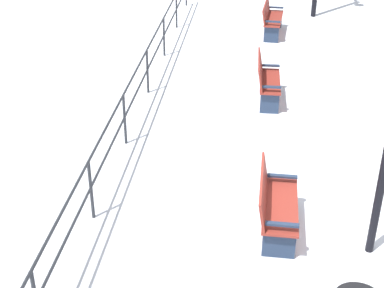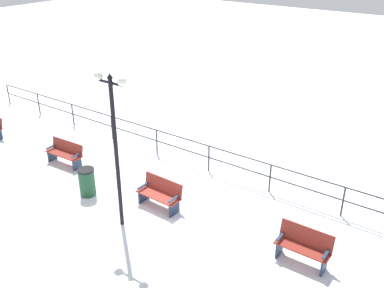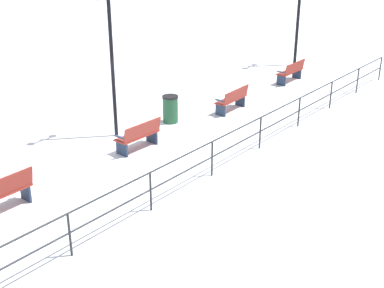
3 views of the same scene
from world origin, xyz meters
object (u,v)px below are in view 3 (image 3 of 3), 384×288
(bench_nearest, at_px, (291,71))
(bench_second, at_px, (233,99))
(bench_third, at_px, (139,135))
(lamppost_near, at_px, (299,1))
(trash_bin, at_px, (170,109))
(lamppost_middle, at_px, (111,40))
(bench_fourth, at_px, (4,192))

(bench_nearest, distance_m, bench_second, 4.48)
(bench_third, xyz_separation_m, lamppost_near, (1.33, -11.59, 2.43))
(bench_second, distance_m, lamppost_near, 7.66)
(bench_nearest, relative_size, trash_bin, 1.70)
(bench_second, height_order, lamppost_middle, lamppost_middle)
(bench_nearest, relative_size, lamppost_middle, 0.35)
(bench_third, relative_size, lamppost_near, 0.34)
(bench_nearest, distance_m, bench_fourth, 13.43)
(bench_nearest, height_order, bench_third, bench_third)
(bench_fourth, distance_m, lamppost_middle, 5.61)
(bench_third, bearing_deg, trash_bin, -69.13)
(lamppost_near, height_order, lamppost_middle, lamppost_middle)
(bench_third, bearing_deg, bench_fourth, 93.08)
(bench_nearest, height_order, lamppost_middle, lamppost_middle)
(lamppost_near, bearing_deg, bench_nearest, 116.00)
(bench_third, height_order, lamppost_near, lamppost_near)
(bench_nearest, bearing_deg, lamppost_middle, 80.38)
(lamppost_middle, bearing_deg, bench_fourth, 106.78)
(trash_bin, bearing_deg, bench_fourth, 97.81)
(bench_fourth, bearing_deg, lamppost_near, -85.28)
(bench_second, bearing_deg, bench_fourth, 87.02)
(bench_third, distance_m, lamppost_middle, 2.89)
(bench_fourth, height_order, lamppost_near, lamppost_near)
(bench_second, xyz_separation_m, bench_fourth, (0.04, 8.95, 0.05))
(bench_fourth, relative_size, lamppost_middle, 0.31)
(bench_second, height_order, bench_third, bench_third)
(lamppost_middle, height_order, trash_bin, lamppost_middle)
(bench_second, relative_size, lamppost_middle, 0.34)
(bench_third, distance_m, lamppost_near, 11.91)
(trash_bin, bearing_deg, lamppost_near, -86.80)
(bench_second, bearing_deg, lamppost_middle, 67.57)
(bench_third, bearing_deg, lamppost_near, -81.97)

